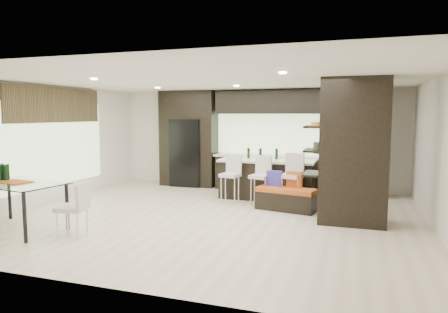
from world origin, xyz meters
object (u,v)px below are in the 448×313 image
(kitchen_island, at_px, (267,179))
(floor_vase, at_px, (336,184))
(dining_table, at_px, (16,206))
(chair_end, at_px, (72,212))
(stool_mid, at_px, (260,185))
(stool_right, at_px, (291,186))
(bench, at_px, (286,199))
(stool_left, at_px, (230,184))

(kitchen_island, bearing_deg, floor_vase, -37.94)
(dining_table, bearing_deg, chair_end, 9.42)
(stool_mid, height_order, floor_vase, floor_vase)
(stool_right, bearing_deg, kitchen_island, 144.46)
(kitchen_island, xyz_separation_m, bench, (0.64, -1.09, -0.23))
(kitchen_island, relative_size, floor_vase, 1.75)
(floor_vase, bearing_deg, dining_table, -152.87)
(stool_left, distance_m, bench, 1.39)
(stool_right, bearing_deg, chair_end, -121.18)
(stool_right, xyz_separation_m, dining_table, (-4.34, -3.21, -0.06))
(kitchen_island, height_order, floor_vase, floor_vase)
(stool_mid, bearing_deg, bench, -11.50)
(bench, bearing_deg, stool_left, 179.16)
(stool_left, xyz_separation_m, bench, (1.34, -0.30, -0.21))
(bench, bearing_deg, dining_table, -133.95)
(floor_vase, distance_m, chair_end, 4.95)
(stool_right, xyz_separation_m, bench, (-0.06, -0.28, -0.24))
(floor_vase, bearing_deg, kitchen_island, 142.04)
(kitchen_island, height_order, stool_right, stool_right)
(kitchen_island, xyz_separation_m, dining_table, (-3.64, -4.02, -0.05))
(stool_right, bearing_deg, stool_left, -167.28)
(stool_left, bearing_deg, kitchen_island, 59.59)
(stool_left, bearing_deg, stool_right, 10.62)
(kitchen_island, bearing_deg, dining_table, -132.17)
(bench, distance_m, chair_end, 4.27)
(stool_mid, height_order, stool_right, stool_right)
(stool_right, distance_m, bench, 0.38)
(stool_left, height_order, floor_vase, floor_vase)
(stool_right, xyz_separation_m, floor_vase, (0.96, -0.49, 0.17))
(floor_vase, distance_m, dining_table, 5.97)
(kitchen_island, bearing_deg, stool_mid, -89.98)
(dining_table, bearing_deg, stool_left, 57.10)
(stool_mid, bearing_deg, chair_end, -113.96)
(kitchen_island, distance_m, floor_vase, 2.12)
(floor_vase, relative_size, dining_table, 0.74)
(stool_left, distance_m, stool_mid, 0.70)
(stool_left, relative_size, chair_end, 1.08)
(kitchen_island, bearing_deg, chair_end, -121.47)
(kitchen_island, distance_m, bench, 1.28)
(floor_vase, bearing_deg, stool_left, 167.83)
(kitchen_island, distance_m, dining_table, 5.42)
(stool_mid, height_order, bench, stool_mid)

